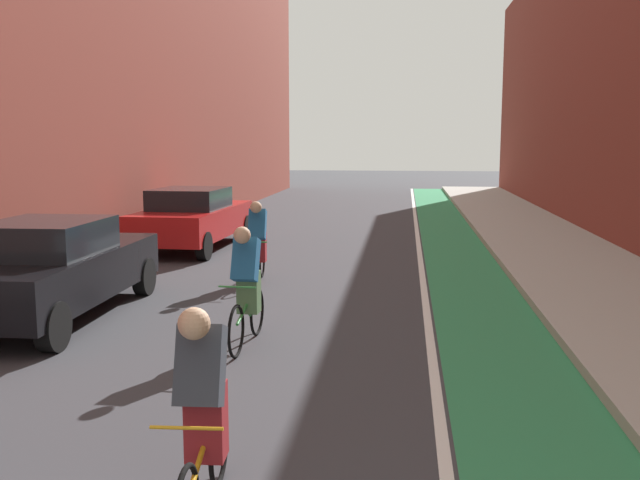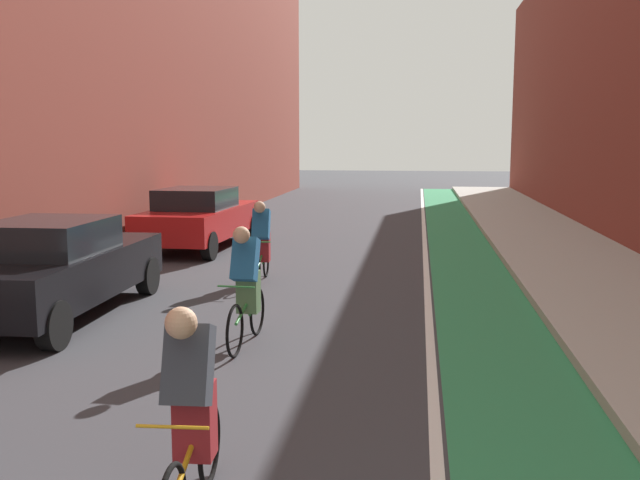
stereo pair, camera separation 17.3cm
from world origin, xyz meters
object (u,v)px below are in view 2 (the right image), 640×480
parked_sedan_red (199,217)px  cyclist_trailing (262,239)px  cyclist_lead (191,410)px  parked_sedan_black (56,267)px  cyclist_mid (246,286)px

parked_sedan_red → cyclist_trailing: cyclist_trailing is taller
parked_sedan_red → cyclist_trailing: 4.79m
parked_sedan_red → cyclist_lead: (3.91, -12.51, 0.02)m
cyclist_lead → cyclist_trailing: (-1.38, 8.44, 0.03)m
parked_sedan_black → cyclist_trailing: size_ratio=2.76×
cyclist_lead → cyclist_mid: 4.32m
parked_sedan_black → cyclist_mid: (3.26, -1.07, 0.02)m
parked_sedan_red → cyclist_trailing: size_ratio=2.87×
parked_sedan_black → cyclist_lead: cyclist_lead is taller
cyclist_mid → cyclist_trailing: (-0.73, 4.17, 0.03)m
parked_sedan_black → cyclist_trailing: bearing=50.9°
cyclist_lead → cyclist_trailing: size_ratio=1.03×
parked_sedan_black → parked_sedan_red: size_ratio=0.96×
cyclist_trailing → parked_sedan_black: bearing=-129.1°
cyclist_trailing → parked_sedan_red: bearing=121.9°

